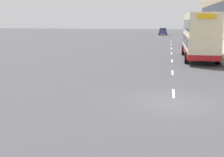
{
  "coord_description": "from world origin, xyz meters",
  "views": [
    {
      "loc": [
        -0.31,
        -14.02,
        3.72
      ],
      "look_at": [
        -5.7,
        15.49,
        -1.98
      ],
      "focal_mm": 50.0,
      "sensor_mm": 36.0,
      "label": 1
    }
  ],
  "objects_px": {
    "double_decker_bus_near": "(200,35)",
    "car_1": "(163,31)",
    "car_0": "(192,39)",
    "pedestrian_2": "(217,48)"
  },
  "relations": [
    {
      "from": "double_decker_bus_near",
      "to": "car_1",
      "type": "distance_m",
      "value": 47.04
    },
    {
      "from": "car_0",
      "to": "pedestrian_2",
      "type": "xyz_separation_m",
      "value": [
        1.41,
        -15.44,
        0.1
      ]
    },
    {
      "from": "car_1",
      "to": "pedestrian_2",
      "type": "bearing_deg",
      "value": 97.83
    },
    {
      "from": "car_1",
      "to": "double_decker_bus_near",
      "type": "bearing_deg",
      "value": 95.3
    },
    {
      "from": "double_decker_bus_near",
      "to": "pedestrian_2",
      "type": "bearing_deg",
      "value": 38.28
    },
    {
      "from": "car_0",
      "to": "car_1",
      "type": "relative_size",
      "value": 1.18
    },
    {
      "from": "car_0",
      "to": "pedestrian_2",
      "type": "distance_m",
      "value": 15.51
    },
    {
      "from": "double_decker_bus_near",
      "to": "car_1",
      "type": "height_order",
      "value": "double_decker_bus_near"
    },
    {
      "from": "double_decker_bus_near",
      "to": "car_1",
      "type": "relative_size",
      "value": 2.67
    },
    {
      "from": "double_decker_bus_near",
      "to": "car_1",
      "type": "xyz_separation_m",
      "value": [
        -4.35,
        46.82,
        -1.46
      ]
    }
  ]
}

